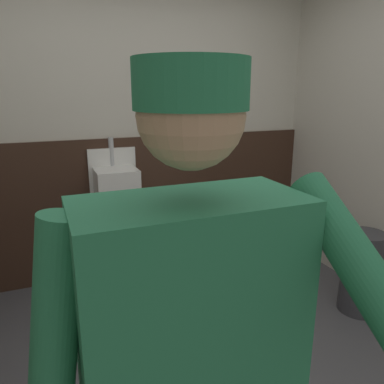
% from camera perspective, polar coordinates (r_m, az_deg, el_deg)
% --- Properties ---
extents(wall_back, '(3.91, 0.12, 2.90)m').
position_cam_1_polar(wall_back, '(3.36, -9.11, 12.08)').
color(wall_back, beige).
rests_on(wall_back, ground_plane).
extents(wainscot_band_back, '(3.31, 0.03, 1.23)m').
position_cam_1_polar(wainscot_band_back, '(3.44, -8.24, -1.99)').
color(wainscot_band_back, '#382319').
rests_on(wainscot_band_back, ground_plane).
extents(urinal_solo, '(0.40, 0.34, 1.24)m').
position_cam_1_polar(urinal_solo, '(3.21, -11.40, -0.34)').
color(urinal_solo, white).
rests_on(urinal_solo, ground_plane).
extents(person, '(0.71, 0.60, 1.69)m').
position_cam_1_polar(person, '(0.96, 0.06, -25.59)').
color(person, '#2D3342').
rests_on(person, ground_plane).
extents(trash_bin, '(0.29, 0.29, 0.62)m').
position_cam_1_polar(trash_bin, '(3.13, 24.35, -11.04)').
color(trash_bin, '#38383D').
rests_on(trash_bin, ground_plane).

